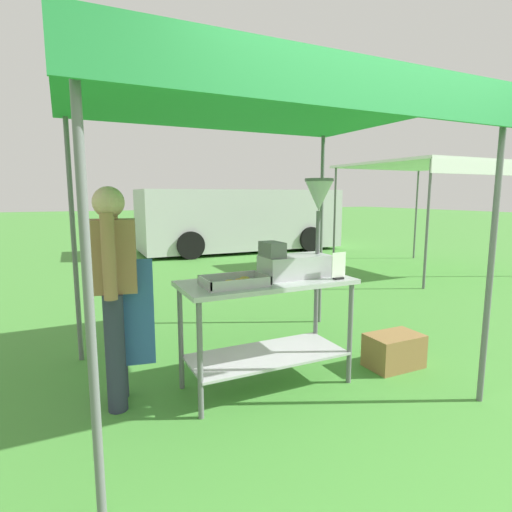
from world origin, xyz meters
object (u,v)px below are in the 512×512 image
(donut_fryer, at_px, (300,243))
(menu_sign, at_px, (339,268))
(stall_canopy, at_px, (262,110))
(donut_cart, at_px, (267,309))
(supply_crate, at_px, (394,351))
(donut_tray, at_px, (235,283))
(vendor, at_px, (114,286))
(neighbour_tent, at_px, (426,167))
(van_silver, at_px, (241,219))

(donut_fryer, bearing_deg, menu_sign, -45.23)
(stall_canopy, distance_m, donut_cart, 1.55)
(stall_canopy, xyz_separation_m, supply_crate, (1.21, -0.27, -2.04))
(menu_sign, bearing_deg, donut_tray, 170.03)
(donut_fryer, bearing_deg, vendor, 171.99)
(supply_crate, bearing_deg, stall_canopy, 167.36)
(neighbour_tent, bearing_deg, donut_cart, -148.42)
(menu_sign, relative_size, vendor, 0.13)
(stall_canopy, relative_size, supply_crate, 5.87)
(donut_cart, height_order, van_silver, van_silver)
(supply_crate, relative_size, neighbour_tent, 0.18)
(donut_cart, distance_m, donut_fryer, 0.60)
(donut_tray, height_order, neighbour_tent, neighbour_tent)
(donut_fryer, relative_size, van_silver, 0.15)
(neighbour_tent, bearing_deg, donut_fryer, -146.90)
(vendor, bearing_deg, van_silver, 60.43)
(neighbour_tent, bearing_deg, van_silver, 115.18)
(vendor, height_order, van_silver, van_silver)
(donut_tray, height_order, vendor, vendor)
(stall_canopy, relative_size, donut_fryer, 3.62)
(stall_canopy, xyz_separation_m, donut_tray, (-0.30, -0.16, -1.29))
(menu_sign, bearing_deg, neighbour_tent, 36.19)
(donut_cart, xyz_separation_m, donut_tray, (-0.30, -0.06, 0.26))
(van_silver, distance_m, neighbour_tent, 5.06)
(van_silver, bearing_deg, donut_cart, -111.96)
(donut_cart, height_order, vendor, vendor)
(donut_cart, relative_size, van_silver, 0.25)
(menu_sign, height_order, van_silver, van_silver)
(menu_sign, distance_m, vendor, 1.72)
(van_silver, bearing_deg, vendor, -119.57)
(vendor, bearing_deg, neighbour_tent, 25.19)
(vendor, distance_m, neighbour_tent, 7.05)
(menu_sign, distance_m, van_silver, 8.23)
(menu_sign, bearing_deg, donut_cart, 158.48)
(supply_crate, bearing_deg, donut_tray, 175.88)
(stall_canopy, bearing_deg, neighbour_tent, 30.79)
(stall_canopy, bearing_deg, van_silver, 67.78)
(donut_cart, height_order, donut_fryer, donut_fryer)
(donut_tray, distance_m, menu_sign, 0.85)
(supply_crate, height_order, neighbour_tent, neighbour_tent)
(supply_crate, distance_m, neighbour_tent, 5.53)
(menu_sign, relative_size, van_silver, 0.04)
(stall_canopy, relative_size, menu_sign, 13.41)
(supply_crate, relative_size, van_silver, 0.09)
(donut_fryer, distance_m, van_silver, 8.09)
(donut_tray, bearing_deg, vendor, 161.34)
(donut_fryer, height_order, neighbour_tent, neighbour_tent)
(donut_tray, xyz_separation_m, menu_sign, (0.83, -0.15, 0.07))
(donut_tray, bearing_deg, menu_sign, -9.97)
(menu_sign, xyz_separation_m, neighbour_tent, (4.63, 3.38, 1.12))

